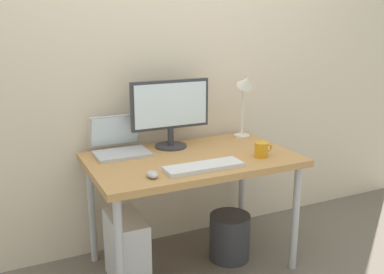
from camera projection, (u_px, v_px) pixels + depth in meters
ground_plane at (192, 264)px, 2.77m from camera, size 6.00×6.00×0.00m
back_wall at (164, 52)px, 2.81m from camera, size 4.40×0.04×2.60m
desk at (192, 167)px, 2.60m from camera, size 1.22×0.74×0.72m
monitor at (170, 110)px, 2.71m from camera, size 0.51×0.20×0.43m
laptop at (119, 144)px, 2.64m from camera, size 0.32×0.28×0.22m
desk_lamp at (245, 92)px, 2.92m from camera, size 0.11×0.16×0.45m
keyboard at (204, 167)px, 2.37m from camera, size 0.44×0.14×0.02m
mouse at (152, 174)px, 2.23m from camera, size 0.06×0.09×0.03m
coffee_mug at (262, 150)px, 2.57m from camera, size 0.12×0.08×0.09m
computer_tower at (127, 250)px, 2.52m from camera, size 0.18×0.36×0.42m
wastebasket at (230, 237)px, 2.80m from camera, size 0.26×0.26×0.30m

